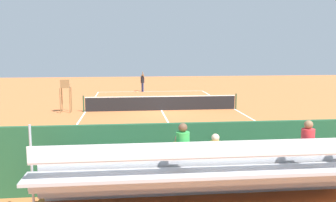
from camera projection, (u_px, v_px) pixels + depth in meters
ground_plane at (161, 110)px, 24.63m from camera, size 60.00×60.00×0.00m
court_line_markings at (161, 110)px, 24.66m from camera, size 10.10×22.20×0.01m
tennis_net at (161, 103)px, 24.56m from camera, size 10.30×0.10×1.07m
backdrop_wall at (205, 156)px, 10.71m from camera, size 18.00×0.16×2.00m
bleacher_stand at (216, 174)px, 9.35m from camera, size 9.06×2.40×2.48m
umpire_chair at (65, 92)px, 23.64m from camera, size 0.67×0.67×2.14m
courtside_bench at (270, 161)px, 11.73m from camera, size 1.80×0.40×0.93m
equipment_bag at (225, 175)px, 11.50m from camera, size 0.90×0.36×0.36m
tennis_player at (142, 81)px, 35.20m from camera, size 0.45×0.56×1.93m
tennis_racket at (137, 92)px, 35.13m from camera, size 0.48×0.54×0.03m
tennis_ball_near at (147, 96)px, 31.59m from camera, size 0.07×0.07×0.07m
tennis_ball_far at (136, 96)px, 31.49m from camera, size 0.07×0.07×0.07m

